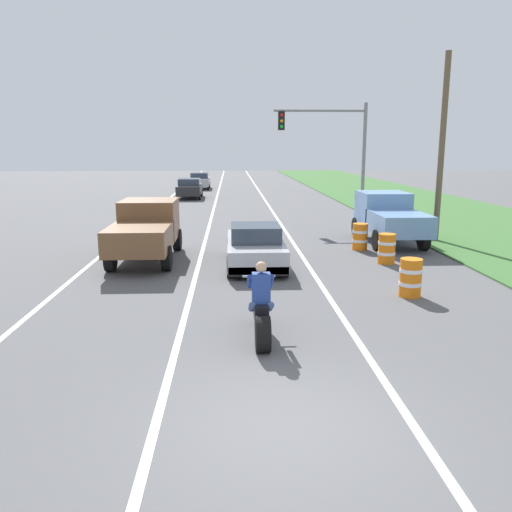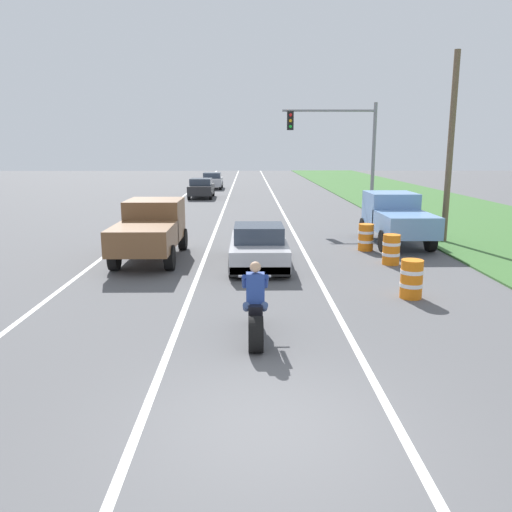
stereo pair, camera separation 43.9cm
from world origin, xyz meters
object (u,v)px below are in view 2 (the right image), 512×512
Objects in this scene: pickup_truck_right_shoulder_light_blue at (396,216)px; construction_barrel_far at (366,237)px; construction_barrel_mid at (391,249)px; distant_car_far_ahead at (201,188)px; pickup_truck_left_lane_brown at (151,228)px; traffic_light_mast_near at (345,143)px; distant_car_further_ahead at (212,180)px; motorcycle_with_rider at (255,312)px; sports_car_silver at (259,247)px; construction_barrel_nearest at (411,279)px.

pickup_truck_right_shoulder_light_blue is 4.80× the size of construction_barrel_far.
construction_barrel_mid is 24.45m from distant_car_far_ahead.
pickup_truck_left_lane_brown is 12.63m from traffic_light_mast_near.
construction_barrel_far is 0.25× the size of distant_car_further_ahead.
traffic_light_mast_near is 1.50× the size of distant_car_further_ahead.
motorcycle_with_rider is at bearing -123.97° from construction_barrel_mid.
construction_barrel_far is at bearing 31.47° from sports_car_silver.
pickup_truck_left_lane_brown is 7.92m from construction_barrel_far.
sports_car_silver is 23.44m from distant_car_far_ahead.
traffic_light_mast_near is 23.72m from distant_car_further_ahead.
motorcycle_with_rider is at bearing -105.89° from traffic_light_mast_near.
traffic_light_mast_near is (4.59, 10.13, 3.38)m from sports_car_silver.
pickup_truck_right_shoulder_light_blue reaches higher than motorcycle_with_rider.
motorcycle_with_rider is at bearing -144.16° from construction_barrel_nearest.
traffic_light_mast_near reaches higher than construction_barrel_nearest.
sports_car_silver is 4.30× the size of construction_barrel_nearest.
pickup_truck_left_lane_brown is 8.94m from construction_barrel_nearest.
motorcycle_with_rider is at bearing -84.93° from distant_car_further_ahead.
motorcycle_with_rider is 6.69m from sports_car_silver.
construction_barrel_nearest is at bearing -44.46° from sports_car_silver.
traffic_light_mast_near reaches higher than distant_car_far_ahead.
construction_barrel_mid is 0.25× the size of distant_car_further_ahead.
motorcycle_with_rider is 2.21× the size of construction_barrel_mid.
distant_car_far_ahead is (-8.48, 12.99, -3.23)m from traffic_light_mast_near.
construction_barrel_nearest is at bearing -102.77° from pickup_truck_right_shoulder_light_blue.
construction_barrel_nearest is at bearing -78.22° from distant_car_further_ahead.
construction_barrel_mid is at bearing -6.50° from pickup_truck_left_lane_brown.
pickup_truck_right_shoulder_light_blue is at bearing 61.34° from motorcycle_with_rider.
motorcycle_with_rider is 0.55× the size of distant_car_far_ahead.
construction_barrel_mid is at bearing -91.17° from traffic_light_mast_near.
construction_barrel_far is at bearing 10.69° from pickup_truck_left_lane_brown.
distant_car_further_ahead is at bearing 104.61° from construction_barrel_far.
pickup_truck_left_lane_brown is 31.11m from distant_car_further_ahead.
construction_barrel_mid is (4.58, 6.80, -0.09)m from motorcycle_with_rider.
construction_barrel_nearest is at bearing -32.54° from pickup_truck_left_lane_brown.
motorcycle_with_rider reaches higher than construction_barrel_far.
pickup_truck_left_lane_brown is 9.69m from pickup_truck_right_shoulder_light_blue.
pickup_truck_right_shoulder_light_blue reaches higher than construction_barrel_mid.
construction_barrel_mid is at bearing -82.70° from construction_barrel_far.
construction_barrel_nearest is at bearing 35.84° from motorcycle_with_rider.
construction_barrel_nearest is (7.52, -4.80, -0.60)m from pickup_truck_left_lane_brown.
construction_barrel_nearest is (4.04, 2.92, -0.09)m from motorcycle_with_rider.
sports_car_silver is at bearing -15.63° from pickup_truck_left_lane_brown.
construction_barrel_far is 22.11m from distant_car_far_ahead.
traffic_light_mast_near reaches higher than construction_barrel_far.
sports_car_silver is at bearing -83.52° from distant_car_further_ahead.
sports_car_silver reaches higher than construction_barrel_nearest.
sports_car_silver is 11.62m from traffic_light_mast_near.
distant_car_far_ahead is (-0.22, 22.09, -0.33)m from pickup_truck_left_lane_brown.
traffic_light_mast_near is at bearing 74.11° from motorcycle_with_rider.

